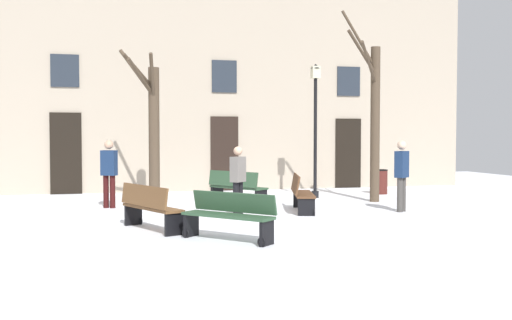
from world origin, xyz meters
name	(u,v)px	position (x,y,z in m)	size (l,w,h in m)	color
ground_plane	(271,219)	(0.00, 0.00, 0.00)	(28.98, 28.98, 0.00)	white
building_facade	(214,65)	(0.00, 7.23, 4.22)	(18.11, 0.60, 8.33)	tan
tree_right_of_center	(153,128)	(-2.30, 3.89, 2.06)	(1.08, 1.68, 4.25)	#4C3D2D
tree_foreground	(374,117)	(3.69, 2.66, 2.37)	(1.49, 2.03, 5.27)	#4C3D2D
streetlamp	(315,116)	(2.47, 4.08, 2.42)	(0.30, 0.30, 3.96)	black
litter_bin	(380,182)	(4.87, 4.68, 0.39)	(0.48, 0.48, 0.78)	#4C1E19
bench_near_center_tree	(237,187)	(-0.14, 2.97, 0.46)	(1.41, 1.71, 0.90)	#2D4C33
bench_far_corner	(301,193)	(1.06, 1.12, 0.46)	(0.87, 1.80, 0.91)	#51331E
bench_by_litter_bin	(229,215)	(-1.43, -2.38, 0.45)	(1.53, 1.60, 0.85)	#2D4C33
bench_back_to_back_left	(150,207)	(-2.71, -0.92, 0.47)	(1.13, 1.80, 0.89)	brown
person_near_bench	(402,172)	(3.42, 0.51, 0.96)	(0.43, 0.41, 1.73)	#403D3A
person_crossing_plaza	(238,177)	(-0.54, 0.97, 0.87)	(0.42, 0.43, 1.59)	black
person_by_shop_door	(109,170)	(-3.47, 2.98, 0.96)	(0.44, 0.37, 1.73)	#350F0F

